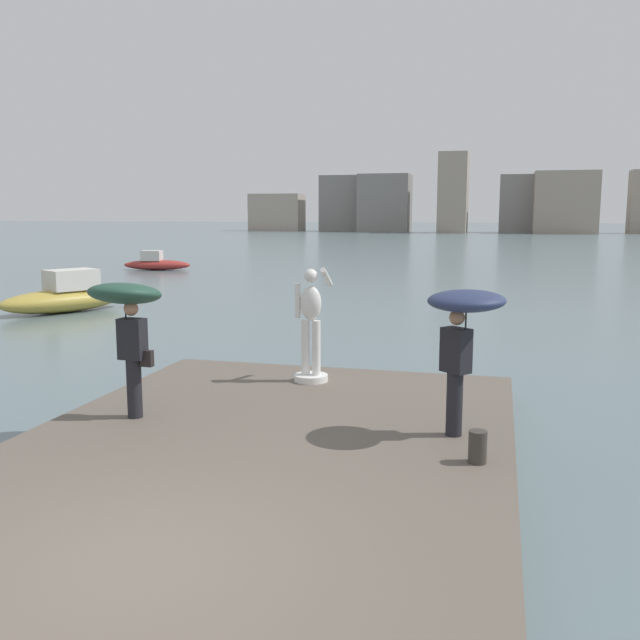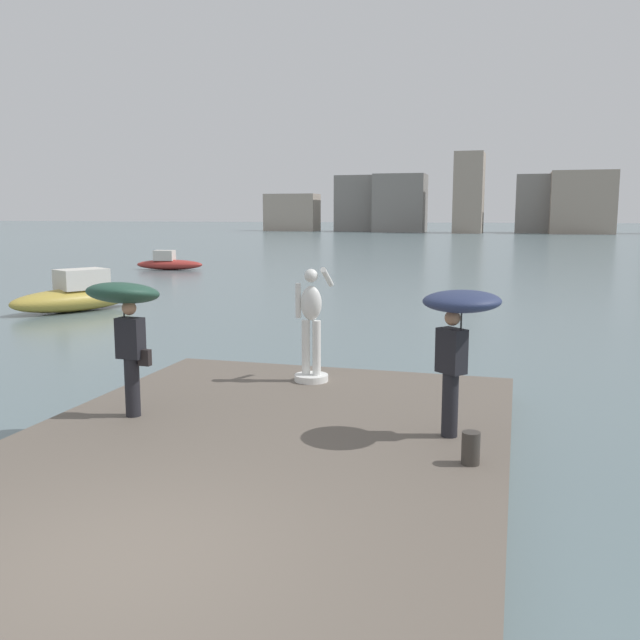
{
  "view_description": "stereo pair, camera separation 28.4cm",
  "coord_description": "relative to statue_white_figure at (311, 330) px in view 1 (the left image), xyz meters",
  "views": [
    {
      "loc": [
        2.99,
        -5.1,
        3.4
      ],
      "look_at": [
        0.0,
        6.48,
        1.55
      ],
      "focal_mm": 39.06,
      "sensor_mm": 36.0,
      "label": 1
    },
    {
      "loc": [
        3.27,
        -5.02,
        3.4
      ],
      "look_at": [
        0.0,
        6.48,
        1.55
      ],
      "focal_mm": 39.06,
      "sensor_mm": 36.0,
      "label": 2
    }
  ],
  "objects": [
    {
      "name": "mooring_bollard",
      "position": [
        3.04,
        -3.5,
        -0.73
      ],
      "size": [
        0.22,
        0.22,
        0.4
      ],
      "primitive_type": "cylinder",
      "color": "#38332D",
      "rests_on": "pier"
    },
    {
      "name": "boat_near",
      "position": [
        -16.66,
        25.98,
        -0.93
      ],
      "size": [
        4.16,
        1.91,
        1.16
      ],
      "color": "#9E2D28",
      "rests_on": "ground"
    },
    {
      "name": "statue_white_figure",
      "position": [
        0.0,
        0.0,
        0.0
      ],
      "size": [
        0.61,
        0.87,
        2.05
      ],
      "color": "white",
      "rests_on": "pier"
    },
    {
      "name": "distant_skyline",
      "position": [
        3.85,
        112.12,
        3.96
      ],
      "size": [
        85.58,
        12.61,
        13.25
      ],
      "color": "#A89989",
      "rests_on": "ground"
    },
    {
      "name": "ground_plane",
      "position": [
        0.22,
        33.31,
        -1.33
      ],
      "size": [
        400.0,
        400.0,
        0.0
      ],
      "primitive_type": "plane",
      "color": "slate"
    },
    {
      "name": "boat_leftward",
      "position": [
        -11.27,
        9.07,
        -0.79
      ],
      "size": [
        3.47,
        4.56,
        1.45
      ],
      "color": "#B2993D",
      "rests_on": "ground"
    },
    {
      "name": "onlooker_left",
      "position": [
        -2.02,
        -2.79,
        0.69
      ],
      "size": [
        1.12,
        1.15,
        2.07
      ],
      "color": "black",
      "rests_on": "pier"
    },
    {
      "name": "pier",
      "position": [
        0.22,
        -4.26,
        -1.13
      ],
      "size": [
        6.56,
        10.86,
        0.4
      ],
      "primitive_type": "cube",
      "color": "#60564C",
      "rests_on": "ground"
    },
    {
      "name": "onlooker_right",
      "position": [
        2.78,
        -2.53,
        0.68
      ],
      "size": [
        1.44,
        1.44,
        2.01
      ],
      "color": "black",
      "rests_on": "pier"
    }
  ]
}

